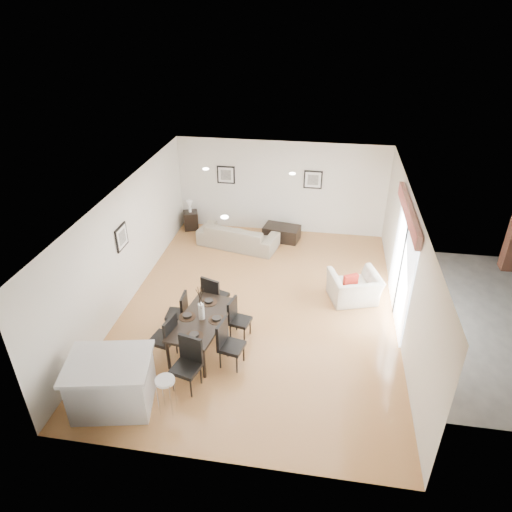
% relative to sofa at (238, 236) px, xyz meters
% --- Properties ---
extents(ground, '(8.00, 8.00, 0.00)m').
position_rel_sofa_xyz_m(ground, '(1.04, -2.80, -0.32)').
color(ground, tan).
rests_on(ground, ground).
extents(wall_back, '(6.00, 0.04, 2.70)m').
position_rel_sofa_xyz_m(wall_back, '(1.04, 1.20, 1.03)').
color(wall_back, silver).
rests_on(wall_back, ground).
extents(wall_front, '(6.00, 0.04, 2.70)m').
position_rel_sofa_xyz_m(wall_front, '(1.04, -6.80, 1.03)').
color(wall_front, silver).
rests_on(wall_front, ground).
extents(wall_left, '(0.04, 8.00, 2.70)m').
position_rel_sofa_xyz_m(wall_left, '(-1.96, -2.80, 1.03)').
color(wall_left, silver).
rests_on(wall_left, ground).
extents(wall_right, '(0.04, 8.00, 2.70)m').
position_rel_sofa_xyz_m(wall_right, '(4.04, -2.80, 1.03)').
color(wall_right, silver).
rests_on(wall_right, ground).
extents(ceiling, '(6.00, 8.00, 0.02)m').
position_rel_sofa_xyz_m(ceiling, '(1.04, -2.80, 2.38)').
color(ceiling, white).
rests_on(ceiling, wall_back).
extents(sofa, '(2.34, 1.33, 0.64)m').
position_rel_sofa_xyz_m(sofa, '(0.00, 0.00, 0.00)').
color(sofa, gray).
rests_on(sofa, ground).
extents(armchair, '(1.31, 1.22, 0.70)m').
position_rel_sofa_xyz_m(armchair, '(3.13, -2.18, 0.03)').
color(armchair, beige).
rests_on(armchair, ground).
extents(dining_table, '(1.09, 1.79, 0.70)m').
position_rel_sofa_xyz_m(dining_table, '(0.13, -4.28, 0.31)').
color(dining_table, black).
rests_on(dining_table, ground).
extents(dining_chair_wnear, '(0.52, 0.52, 0.98)m').
position_rel_sofa_xyz_m(dining_chair_wnear, '(-0.45, -4.71, 0.22)').
color(dining_chair_wnear, black).
rests_on(dining_chair_wnear, ground).
extents(dining_chair_wfar, '(0.42, 0.42, 0.90)m').
position_rel_sofa_xyz_m(dining_chair_wfar, '(-0.46, -3.85, 0.18)').
color(dining_chair_wfar, black).
rests_on(dining_chair_wfar, ground).
extents(dining_chair_enear, '(0.51, 0.51, 0.96)m').
position_rel_sofa_xyz_m(dining_chair_enear, '(0.72, -4.68, 0.22)').
color(dining_chair_enear, black).
rests_on(dining_chair_enear, ground).
extents(dining_chair_efar, '(0.47, 0.47, 0.87)m').
position_rel_sofa_xyz_m(dining_chair_efar, '(0.73, -3.84, 0.17)').
color(dining_chair_efar, black).
rests_on(dining_chair_efar, ground).
extents(dining_chair_head, '(0.55, 0.55, 1.01)m').
position_rel_sofa_xyz_m(dining_chair_head, '(0.15, -5.31, 0.24)').
color(dining_chair_head, black).
rests_on(dining_chair_head, ground).
extents(dining_chair_foot, '(0.57, 0.57, 1.00)m').
position_rel_sofa_xyz_m(dining_chair_foot, '(0.10, -3.24, 0.23)').
color(dining_chair_foot, black).
rests_on(dining_chair_foot, ground).
extents(vase, '(0.93, 1.42, 0.72)m').
position_rel_sofa_xyz_m(vase, '(0.13, -4.28, 0.67)').
color(vase, white).
rests_on(vase, dining_table).
extents(coffee_table, '(1.10, 0.77, 0.40)m').
position_rel_sofa_xyz_m(coffee_table, '(1.16, 0.60, -0.12)').
color(coffee_table, black).
rests_on(coffee_table, ground).
extents(side_table, '(0.53, 0.53, 0.55)m').
position_rel_sofa_xyz_m(side_table, '(-1.61, 0.86, -0.05)').
color(side_table, black).
rests_on(side_table, ground).
extents(table_lamp, '(0.18, 0.18, 0.35)m').
position_rel_sofa_xyz_m(table_lamp, '(-1.61, 0.86, 0.45)').
color(table_lamp, white).
rests_on(table_lamp, side_table).
extents(cushion, '(0.35, 0.26, 0.34)m').
position_rel_sofa_xyz_m(cushion, '(3.03, -2.28, 0.24)').
color(cushion, '#A21F15').
rests_on(cushion, armchair).
extents(kitchen_island, '(1.56, 1.31, 0.96)m').
position_rel_sofa_xyz_m(kitchen_island, '(-0.99, -5.97, 0.16)').
color(kitchen_island, silver).
rests_on(kitchen_island, ground).
extents(bar_stool, '(0.33, 0.33, 0.72)m').
position_rel_sofa_xyz_m(bar_stool, '(-0.04, -5.97, 0.29)').
color(bar_stool, silver).
rests_on(bar_stool, ground).
extents(framed_print_back_left, '(0.52, 0.04, 0.52)m').
position_rel_sofa_xyz_m(framed_print_back_left, '(-0.56, 1.17, 1.33)').
color(framed_print_back_left, black).
rests_on(framed_print_back_left, wall_back).
extents(framed_print_back_right, '(0.52, 0.04, 0.52)m').
position_rel_sofa_xyz_m(framed_print_back_right, '(1.94, 1.17, 1.33)').
color(framed_print_back_right, black).
rests_on(framed_print_back_right, wall_back).
extents(framed_print_left_wall, '(0.04, 0.52, 0.52)m').
position_rel_sofa_xyz_m(framed_print_left_wall, '(-1.93, -3.00, 1.33)').
color(framed_print_left_wall, black).
rests_on(framed_print_left_wall, wall_left).
extents(sliding_door, '(0.12, 2.70, 2.57)m').
position_rel_sofa_xyz_m(sliding_door, '(4.00, -2.50, 1.34)').
color(sliding_door, white).
rests_on(sliding_door, wall_right).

